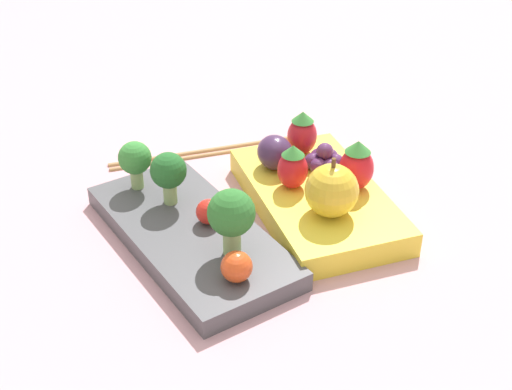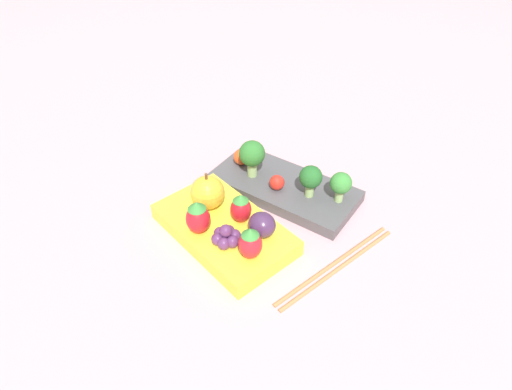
{
  "view_description": "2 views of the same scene",
  "coord_description": "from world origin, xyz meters",
  "px_view_note": "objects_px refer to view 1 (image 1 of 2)",
  "views": [
    {
      "loc": [
        -0.5,
        0.23,
        0.39
      ],
      "look_at": [
        0.0,
        -0.0,
        0.03
      ],
      "focal_mm": 50.0,
      "sensor_mm": 36.0,
      "label": 1
    },
    {
      "loc": [
        0.34,
        -0.37,
        0.46
      ],
      "look_at": [
        0.0,
        -0.0,
        0.03
      ],
      "focal_mm": 32.0,
      "sensor_mm": 36.0,
      "label": 2
    }
  ],
  "objects_px": {
    "broccoli_floret_0": "(231,215)",
    "strawberry_0": "(302,133)",
    "broccoli_floret_2": "(135,160)",
    "bento_box_fruit": "(315,197)",
    "apple": "(332,191)",
    "cherry_tomato_1": "(237,267)",
    "strawberry_1": "(293,167)",
    "cherry_tomato_0": "(209,212)",
    "strawberry_2": "(357,166)",
    "chopsticks_pair": "(204,151)",
    "plum": "(275,152)",
    "grape_cluster": "(324,160)",
    "broccoli_floret_1": "(168,172)",
    "bento_box_savoury": "(192,237)"
  },
  "relations": [
    {
      "from": "plum",
      "to": "grape_cluster",
      "type": "xyz_separation_m",
      "value": [
        -0.02,
        -0.04,
        -0.01
      ]
    },
    {
      "from": "bento_box_fruit",
      "to": "strawberry_2",
      "type": "relative_size",
      "value": 4.12
    },
    {
      "from": "cherry_tomato_0",
      "to": "strawberry_0",
      "type": "relative_size",
      "value": 0.5
    },
    {
      "from": "bento_box_fruit",
      "to": "broccoli_floret_1",
      "type": "height_order",
      "value": "broccoli_floret_1"
    },
    {
      "from": "broccoli_floret_0",
      "to": "cherry_tomato_0",
      "type": "height_order",
      "value": "broccoli_floret_0"
    },
    {
      "from": "apple",
      "to": "strawberry_2",
      "type": "height_order",
      "value": "apple"
    },
    {
      "from": "grape_cluster",
      "to": "strawberry_0",
      "type": "bearing_deg",
      "value": 6.23
    },
    {
      "from": "bento_box_fruit",
      "to": "grape_cluster",
      "type": "xyz_separation_m",
      "value": [
        0.03,
        -0.02,
        0.02
      ]
    },
    {
      "from": "strawberry_1",
      "to": "broccoli_floret_2",
      "type": "bearing_deg",
      "value": 61.43
    },
    {
      "from": "broccoli_floret_2",
      "to": "apple",
      "type": "distance_m",
      "value": 0.19
    },
    {
      "from": "strawberry_0",
      "to": "grape_cluster",
      "type": "distance_m",
      "value": 0.04
    },
    {
      "from": "bento_box_savoury",
      "to": "broccoli_floret_1",
      "type": "height_order",
      "value": "broccoli_floret_1"
    },
    {
      "from": "bento_box_fruit",
      "to": "broccoli_floret_0",
      "type": "bearing_deg",
      "value": 115.93
    },
    {
      "from": "cherry_tomato_0",
      "to": "chopsticks_pair",
      "type": "relative_size",
      "value": 0.11
    },
    {
      "from": "broccoli_floret_2",
      "to": "bento_box_fruit",
      "type": "bearing_deg",
      "value": -118.03
    },
    {
      "from": "broccoli_floret_0",
      "to": "broccoli_floret_2",
      "type": "bearing_deg",
      "value": 17.11
    },
    {
      "from": "cherry_tomato_1",
      "to": "strawberry_1",
      "type": "bearing_deg",
      "value": -45.99
    },
    {
      "from": "bento_box_fruit",
      "to": "cherry_tomato_0",
      "type": "bearing_deg",
      "value": 92.52
    },
    {
      "from": "bento_box_fruit",
      "to": "cherry_tomato_0",
      "type": "height_order",
      "value": "cherry_tomato_0"
    },
    {
      "from": "broccoli_floret_0",
      "to": "strawberry_0",
      "type": "height_order",
      "value": "broccoli_floret_0"
    },
    {
      "from": "strawberry_1",
      "to": "grape_cluster",
      "type": "xyz_separation_m",
      "value": [
        0.02,
        -0.04,
        -0.01
      ]
    },
    {
      "from": "bento_box_savoury",
      "to": "grape_cluster",
      "type": "height_order",
      "value": "grape_cluster"
    },
    {
      "from": "plum",
      "to": "apple",
      "type": "bearing_deg",
      "value": -174.34
    },
    {
      "from": "cherry_tomato_0",
      "to": "broccoli_floret_1",
      "type": "bearing_deg",
      "value": 23.31
    },
    {
      "from": "cherry_tomato_0",
      "to": "grape_cluster",
      "type": "distance_m",
      "value": 0.14
    },
    {
      "from": "plum",
      "to": "strawberry_0",
      "type": "bearing_deg",
      "value": -68.79
    },
    {
      "from": "strawberry_2",
      "to": "bento_box_savoury",
      "type": "bearing_deg",
      "value": 86.21
    },
    {
      "from": "broccoli_floret_1",
      "to": "broccoli_floret_2",
      "type": "height_order",
      "value": "broccoli_floret_1"
    },
    {
      "from": "broccoli_floret_2",
      "to": "chopsticks_pair",
      "type": "distance_m",
      "value": 0.12
    },
    {
      "from": "bento_box_savoury",
      "to": "broccoli_floret_0",
      "type": "relative_size",
      "value": 3.87
    },
    {
      "from": "strawberry_2",
      "to": "strawberry_0",
      "type": "bearing_deg",
      "value": 9.76
    },
    {
      "from": "broccoli_floret_1",
      "to": "apple",
      "type": "height_order",
      "value": "apple"
    },
    {
      "from": "broccoli_floret_1",
      "to": "strawberry_1",
      "type": "height_order",
      "value": "same"
    },
    {
      "from": "cherry_tomato_0",
      "to": "strawberry_2",
      "type": "relative_size",
      "value": 0.46
    },
    {
      "from": "strawberry_1",
      "to": "grape_cluster",
      "type": "bearing_deg",
      "value": -70.49
    },
    {
      "from": "cherry_tomato_1",
      "to": "plum",
      "type": "bearing_deg",
      "value": -36.58
    },
    {
      "from": "cherry_tomato_1",
      "to": "chopsticks_pair",
      "type": "relative_size",
      "value": 0.12
    },
    {
      "from": "strawberry_2",
      "to": "plum",
      "type": "xyz_separation_m",
      "value": [
        0.07,
        0.05,
        -0.01
      ]
    },
    {
      "from": "bento_box_fruit",
      "to": "cherry_tomato_0",
      "type": "xyz_separation_m",
      "value": [
        -0.0,
        0.11,
        0.02
      ]
    },
    {
      "from": "bento_box_fruit",
      "to": "chopsticks_pair",
      "type": "relative_size",
      "value": 1.0
    },
    {
      "from": "cherry_tomato_1",
      "to": "strawberry_2",
      "type": "relative_size",
      "value": 0.52
    },
    {
      "from": "broccoli_floret_0",
      "to": "bento_box_fruit",
      "type": "bearing_deg",
      "value": -64.07
    },
    {
      "from": "bento_box_fruit",
      "to": "apple",
      "type": "height_order",
      "value": "apple"
    },
    {
      "from": "apple",
      "to": "chopsticks_pair",
      "type": "distance_m",
      "value": 0.2
    },
    {
      "from": "apple",
      "to": "strawberry_0",
      "type": "bearing_deg",
      "value": -14.83
    },
    {
      "from": "bento_box_savoury",
      "to": "broccoli_floret_1",
      "type": "relative_size",
      "value": 4.59
    },
    {
      "from": "apple",
      "to": "strawberry_2",
      "type": "relative_size",
      "value": 1.13
    },
    {
      "from": "cherry_tomato_1",
      "to": "broccoli_floret_2",
      "type": "bearing_deg",
      "value": 10.43
    },
    {
      "from": "cherry_tomato_0",
      "to": "cherry_tomato_1",
      "type": "height_order",
      "value": "cherry_tomato_1"
    },
    {
      "from": "broccoli_floret_2",
      "to": "cherry_tomato_0",
      "type": "height_order",
      "value": "broccoli_floret_2"
    }
  ]
}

